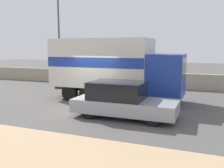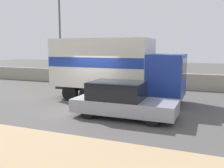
{
  "view_description": "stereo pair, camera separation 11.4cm",
  "coord_description": "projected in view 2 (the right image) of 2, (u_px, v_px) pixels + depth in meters",
  "views": [
    {
      "loc": [
        5.47,
        -10.33,
        2.92
      ],
      "look_at": [
        1.06,
        0.96,
        1.14
      ],
      "focal_mm": 40.0,
      "sensor_mm": 36.0,
      "label": 1
    },
    {
      "loc": [
        5.58,
        -10.29,
        2.92
      ],
      "look_at": [
        1.06,
        0.96,
        1.14
      ],
      "focal_mm": 40.0,
      "sensor_mm": 36.0,
      "label": 2
    }
  ],
  "objects": [
    {
      "name": "ground_plane",
      "position": [
        84.0,
        109.0,
        11.93
      ],
      "size": [
        80.0,
        80.0,
        0.0
      ],
      "primitive_type": "plane",
      "color": "#514F4C"
    },
    {
      "name": "stone_wall_backdrop",
      "position": [
        132.0,
        79.0,
        18.94
      ],
      "size": [
        60.0,
        0.35,
        1.11
      ],
      "color": "#A39984",
      "rests_on": "ground_plane"
    },
    {
      "name": "street_lamp",
      "position": [
        60.0,
        30.0,
        19.82
      ],
      "size": [
        0.56,
        0.28,
        7.42
      ],
      "color": "#4C4C51",
      "rests_on": "ground_plane"
    },
    {
      "name": "box_truck",
      "position": [
        113.0,
        66.0,
        13.78
      ],
      "size": [
        7.19,
        2.51,
        3.4
      ],
      "color": "navy",
      "rests_on": "ground_plane"
    },
    {
      "name": "car_hatchback",
      "position": [
        122.0,
        100.0,
        10.48
      ],
      "size": [
        4.33,
        1.78,
        1.5
      ],
      "color": "#9E9EA3",
      "rests_on": "ground_plane"
    }
  ]
}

